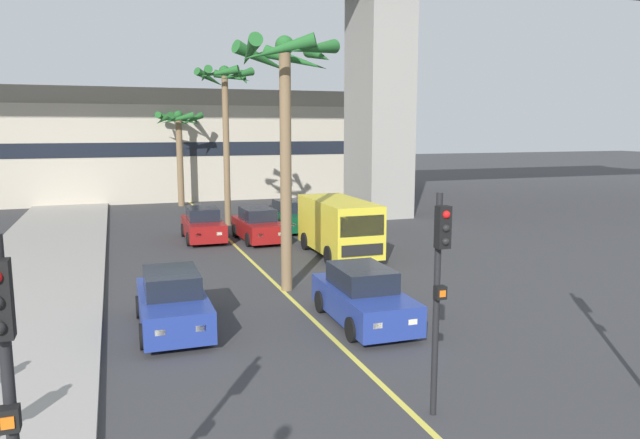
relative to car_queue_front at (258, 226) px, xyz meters
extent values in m
cube|color=#9E9991|center=(-9.31, -10.73, -0.65)|extent=(4.80, 80.00, 0.15)
cube|color=#DBCC4C|center=(-1.31, -2.73, -0.72)|extent=(0.14, 56.00, 0.01)
cube|color=gray|center=(9.01, 5.98, 6.87)|extent=(2.80, 4.40, 15.18)
cube|color=#BCB29E|center=(-1.31, 20.24, 2.77)|extent=(32.35, 8.00, 6.98)
cube|color=gray|center=(-1.31, 20.24, 6.86)|extent=(31.70, 7.20, 1.20)
cube|color=black|center=(-1.31, 16.22, 3.12)|extent=(29.11, 0.04, 1.00)
cube|color=maroon|center=(0.00, -0.03, -0.14)|extent=(1.85, 4.16, 0.80)
cube|color=black|center=(0.00, 0.12, 0.54)|extent=(1.47, 2.10, 0.60)
cube|color=#F2EDCC|center=(0.54, -2.02, -0.09)|extent=(0.24, 0.09, 0.14)
cube|color=#F2EDCC|center=(-0.39, -2.06, -0.09)|extent=(0.24, 0.09, 0.14)
cylinder|color=black|center=(0.85, -1.27, -0.40)|extent=(0.24, 0.65, 0.64)
cylinder|color=black|center=(-0.76, -1.33, -0.40)|extent=(0.24, 0.65, 0.64)
cylinder|color=black|center=(0.76, 1.27, -0.40)|extent=(0.24, 0.65, 0.64)
cylinder|color=black|center=(-0.85, 1.21, -0.40)|extent=(0.24, 0.65, 0.64)
cube|color=maroon|center=(-2.48, 0.96, -0.14)|extent=(1.77, 4.13, 0.80)
cube|color=black|center=(-2.48, 1.11, 0.54)|extent=(1.43, 2.07, 0.60)
cube|color=#F2EDCC|center=(-2.04, -1.05, -0.09)|extent=(0.24, 0.08, 0.14)
cube|color=#F2EDCC|center=(-2.98, -1.04, -0.09)|extent=(0.24, 0.08, 0.14)
cylinder|color=black|center=(-1.69, -0.32, -0.40)|extent=(0.23, 0.64, 0.64)
cylinder|color=black|center=(-3.31, -0.29, -0.40)|extent=(0.23, 0.64, 0.64)
cylinder|color=black|center=(-1.65, 2.22, -0.40)|extent=(0.23, 0.64, 0.64)
cylinder|color=black|center=(-3.27, 2.25, -0.40)|extent=(0.23, 0.64, 0.64)
cube|color=navy|center=(-0.08, -12.85, -0.14)|extent=(1.78, 4.13, 0.80)
cube|color=black|center=(-0.08, -12.70, 0.54)|extent=(1.43, 2.08, 0.60)
cube|color=#F2EDCC|center=(0.35, -14.87, -0.09)|extent=(0.24, 0.08, 0.14)
cube|color=#F2EDCC|center=(-0.58, -14.85, -0.09)|extent=(0.24, 0.08, 0.14)
cylinder|color=black|center=(0.71, -14.13, -0.40)|extent=(0.23, 0.64, 0.64)
cylinder|color=black|center=(-0.91, -14.10, -0.40)|extent=(0.23, 0.64, 0.64)
cylinder|color=black|center=(0.75, -11.59, -0.40)|extent=(0.23, 0.64, 0.64)
cylinder|color=black|center=(-0.86, -11.56, -0.40)|extent=(0.23, 0.64, 0.64)
cube|color=#0C4728|center=(2.30, 2.29, -0.14)|extent=(1.77, 4.13, 0.80)
cube|color=black|center=(2.30, 2.44, 0.54)|extent=(1.43, 2.07, 0.60)
cube|color=#F2EDCC|center=(2.80, 0.29, -0.09)|extent=(0.24, 0.08, 0.14)
cube|color=#F2EDCC|center=(1.86, 0.28, -0.09)|extent=(0.24, 0.08, 0.14)
cylinder|color=black|center=(3.13, 1.04, -0.40)|extent=(0.23, 0.64, 0.64)
cylinder|color=black|center=(1.51, 1.01, -0.40)|extent=(0.23, 0.64, 0.64)
cylinder|color=black|center=(3.09, 3.58, -0.40)|extent=(0.23, 0.64, 0.64)
cylinder|color=black|center=(1.47, 3.55, -0.40)|extent=(0.23, 0.64, 0.64)
cube|color=navy|center=(-5.09, -11.62, -0.14)|extent=(1.72, 4.11, 0.80)
cube|color=black|center=(-5.09, -11.47, 0.54)|extent=(1.40, 2.06, 0.60)
cube|color=#F2EDCC|center=(-4.63, -13.63, -0.09)|extent=(0.24, 0.08, 0.14)
cube|color=#F2EDCC|center=(-5.57, -13.63, -0.09)|extent=(0.24, 0.08, 0.14)
cylinder|color=black|center=(-4.29, -12.90, -0.40)|extent=(0.22, 0.64, 0.64)
cylinder|color=black|center=(-5.90, -12.89, -0.40)|extent=(0.22, 0.64, 0.64)
cylinder|color=black|center=(-4.27, -10.35, -0.40)|extent=(0.22, 0.64, 0.64)
cylinder|color=black|center=(-5.89, -10.35, -0.40)|extent=(0.22, 0.64, 0.64)
cube|color=yellow|center=(2.43, -4.37, 0.59)|extent=(2.04, 5.22, 2.10)
cube|color=black|center=(2.41, -6.93, 0.94)|extent=(1.80, 0.09, 0.80)
cube|color=black|center=(2.41, -6.99, 0.01)|extent=(1.70, 0.07, 0.44)
cylinder|color=black|center=(3.37, -5.94, -0.34)|extent=(0.27, 0.76, 0.76)
cylinder|color=black|center=(1.47, -5.93, -0.34)|extent=(0.27, 0.76, 0.76)
cylinder|color=black|center=(3.39, -2.82, -0.34)|extent=(0.27, 0.76, 0.76)
cylinder|color=black|center=(1.49, -2.81, -0.34)|extent=(0.27, 0.76, 0.76)
cube|color=black|center=(-7.47, -21.26, 1.83)|extent=(0.20, 0.16, 0.24)
cube|color=orange|center=(-7.47, -21.34, 1.83)|extent=(0.12, 0.03, 0.12)
cylinder|color=black|center=(-0.94, -18.15, 1.38)|extent=(0.12, 0.12, 4.20)
cube|color=black|center=(-0.94, -18.29, 2.88)|extent=(0.24, 0.20, 0.76)
sphere|color=red|center=(-0.94, -18.39, 3.12)|extent=(0.14, 0.14, 0.14)
sphere|color=black|center=(-0.94, -18.39, 2.88)|extent=(0.14, 0.14, 0.14)
sphere|color=black|center=(-0.94, -18.39, 2.64)|extent=(0.14, 0.14, 0.14)
cube|color=black|center=(-0.94, -18.27, 1.68)|extent=(0.20, 0.16, 0.24)
cube|color=orange|center=(-0.94, -18.35, 1.68)|extent=(0.12, 0.03, 0.12)
cylinder|color=brown|center=(-1.15, -8.91, 3.16)|extent=(0.37, 0.37, 7.75)
sphere|color=#236028|center=(-1.15, -8.91, 7.18)|extent=(0.60, 0.60, 0.60)
cone|color=#236028|center=(-0.03, -8.95, 6.91)|extent=(0.51, 2.30, 0.95)
cone|color=#236028|center=(-0.50, -8.00, 6.85)|extent=(2.11, 1.67, 1.06)
cone|color=#236028|center=(-1.59, -7.88, 6.84)|extent=(2.26, 1.31, 1.07)
cone|color=#236028|center=(-2.27, -8.87, 6.91)|extent=(0.53, 2.30, 0.95)
cone|color=#236028|center=(-1.62, -9.93, 6.91)|extent=(2.25, 1.36, 0.96)
cone|color=#236028|center=(-0.53, -9.85, 6.99)|extent=(2.15, 1.63, 0.81)
cylinder|color=brown|center=(-0.53, 5.02, 3.38)|extent=(0.34, 0.34, 8.20)
sphere|color=#236028|center=(-0.53, 5.02, 7.63)|extent=(0.60, 0.60, 0.60)
cone|color=#236028|center=(0.51, 4.94, 7.26)|extent=(0.60, 2.16, 1.11)
cone|color=#236028|center=(0.05, 5.89, 7.41)|extent=(2.03, 1.56, 0.87)
cone|color=#236028|center=(-1.17, 5.86, 7.28)|extent=(1.97, 1.64, 1.08)
cone|color=#236028|center=(-1.59, 4.98, 7.38)|extent=(0.52, 2.17, 0.91)
cone|color=#236028|center=(-0.99, 4.07, 7.45)|extent=(2.13, 1.33, 0.79)
cone|color=#236028|center=(-0.06, 4.08, 7.36)|extent=(2.12, 1.36, 0.95)
cylinder|color=brown|center=(-2.08, 14.26, 2.31)|extent=(0.43, 0.43, 6.07)
sphere|color=#236028|center=(-2.08, 14.26, 5.50)|extent=(0.60, 0.60, 0.60)
cone|color=#236028|center=(-0.99, 14.38, 5.21)|extent=(0.68, 2.27, 0.98)
cone|color=#236028|center=(-1.50, 15.19, 5.17)|extent=(2.13, 1.55, 1.04)
cone|color=#236028|center=(-2.22, 15.35, 5.17)|extent=(2.27, 0.73, 1.05)
cone|color=#236028|center=(-3.12, 14.62, 5.30)|extent=(1.15, 2.26, 0.82)
cone|color=#236028|center=(-3.10, 13.85, 5.20)|extent=(1.25, 2.24, 1.00)
cone|color=#236028|center=(-2.26, 13.18, 5.21)|extent=(2.28, 0.80, 0.97)
cone|color=#236028|center=(-1.34, 13.45, 5.16)|extent=(1.94, 1.83, 1.07)
camera|label=1|loc=(-6.39, -27.31, 4.61)|focal=33.18mm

